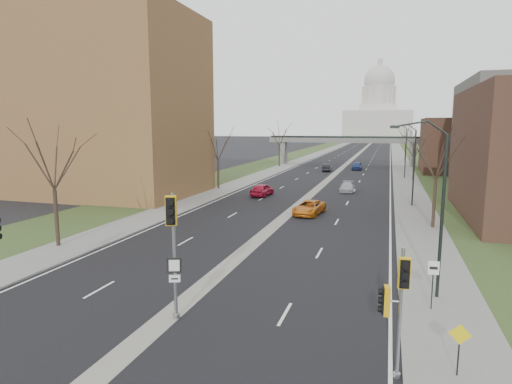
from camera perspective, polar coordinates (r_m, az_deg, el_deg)
The scene contains 29 objects.
ground at distance 20.31m, azimuth -11.98°, elevation -16.19°, with size 700.00×700.00×0.00m, color black.
road_surface at distance 166.45m, azimuth 14.16°, elevation 5.53°, with size 20.00×600.00×0.01m, color black.
median_strip at distance 166.45m, azimuth 14.16°, elevation 5.53°, with size 1.20×600.00×0.02m, color gray.
sidewalk_right at distance 166.22m, azimuth 18.31°, elevation 5.37°, with size 4.00×600.00×0.12m, color gray.
sidewalk_left at distance 167.54m, azimuth 10.04°, elevation 5.70°, with size 4.00×600.00×0.12m, color gray.
grass_verge_right at distance 166.43m, azimuth 20.38°, elevation 5.27°, with size 8.00×600.00×0.10m, color #314921.
grass_verge_left at distance 168.41m, azimuth 8.00°, elevation 5.76°, with size 8.00×600.00×0.10m, color #314921.
apartment_building at distance 57.97m, azimuth -20.51°, elevation 10.66°, with size 25.00×16.00×22.00m, color brown.
commercial_block_far at distance 87.00m, azimuth 25.85°, elevation 5.55°, with size 14.00×14.00×10.00m, color #442B1F.
pedestrian_bridge at distance 96.49m, azimuth 11.87°, elevation 6.37°, with size 34.00×3.00×6.45m.
capitol at distance 336.26m, azimuth 15.96°, elevation 10.11°, with size 48.00×42.00×55.75m.
streetlight_near at distance 22.11m, azimuth 21.90°, elevation 4.11°, with size 2.61×0.20×8.70m.
streetlight_mid at distance 48.04m, azimuth 19.52°, elevation 6.39°, with size 2.61×0.20×8.70m.
streetlight_far at distance 74.02m, azimuth 18.80°, elevation 7.07°, with size 2.61×0.20×8.70m.
tree_left_a at distance 32.74m, azimuth -25.57°, elevation 4.62°, with size 7.20×7.20×9.40m.
tree_left_b at distance 58.42m, azimuth -5.11°, elevation 6.46°, with size 6.75×6.75×8.81m.
tree_left_c at distance 90.76m, azimuth 3.14°, elevation 7.79°, with size 7.65×7.65×9.99m.
tree_right_a at distance 38.22m, azimuth 23.05°, elevation 5.24°, with size 7.20×7.20×9.40m.
tree_right_b at distance 71.13m, azimuth 20.44°, elevation 6.02°, with size 6.30×6.30×8.22m.
tree_right_c at distance 111.06m, azimuth 19.41°, elevation 7.48°, with size 7.65×7.65×9.99m.
signal_pole_median at distance 18.62m, azimuth -11.06°, elevation -5.53°, with size 0.79×0.95×5.68m.
signal_pole_right at distance 15.14m, azimuth 18.20°, elevation -12.99°, with size 0.88×0.79×4.59m.
speed_limit_sign at distance 21.56m, azimuth 22.54°, elevation -10.33°, with size 0.50×0.08×2.30m.
warning_sign at distance 16.68m, azimuth 25.48°, elevation -17.61°, with size 0.73×0.10×1.86m.
car_left_near at distance 52.77m, azimuth 0.83°, elevation 0.32°, with size 1.85×4.59×1.56m, color #A2122D.
car_left_far at distance 83.09m, azimuth 9.47°, elevation 3.22°, with size 1.47×4.22×1.39m, color black.
car_right_near at distance 41.95m, azimuth 7.08°, elevation -2.08°, with size 2.26×4.90×1.36m, color #C96B15.
car_right_mid at distance 57.55m, azimuth 12.06°, elevation 0.67°, with size 1.76×4.32×1.26m, color #A6A5AD.
car_right_far at distance 87.37m, azimuth 13.33°, elevation 3.42°, with size 1.86×4.61×1.57m, color navy.
Camera 1 is at (9.21, -15.98, 8.49)m, focal length 30.00 mm.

